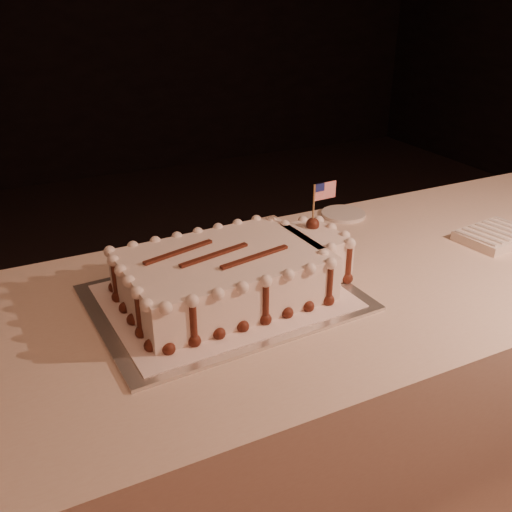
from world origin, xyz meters
name	(u,v)px	position (x,y,z in m)	size (l,w,h in m)	color
banquet_table	(299,409)	(0.00, 0.60, 0.38)	(2.40, 0.80, 0.75)	beige
cake_board	(224,298)	(-0.20, 0.62, 0.75)	(0.57, 0.43, 0.01)	silver
doily	(224,296)	(-0.20, 0.62, 0.76)	(0.51, 0.39, 0.00)	white
sheet_cake	(236,272)	(-0.17, 0.62, 0.81)	(0.55, 0.33, 0.21)	white
napkin_stack	(495,236)	(0.60, 0.59, 0.76)	(0.21, 0.16, 0.03)	white
side_plate	(343,214)	(0.33, 0.92, 0.76)	(0.13, 0.13, 0.01)	silver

